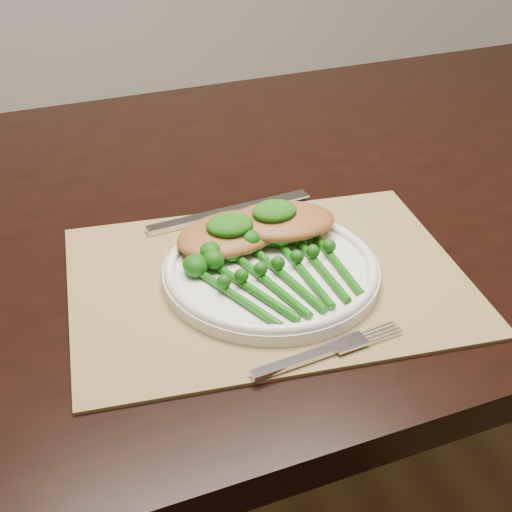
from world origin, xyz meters
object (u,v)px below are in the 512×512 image
object	(u,v)px
chicken_fillet_left	(230,234)
broccolini_bundle	(288,279)
placemat	(267,279)
dinner_plate	(271,270)
dining_table	(261,391)

from	to	relation	value
chicken_fillet_left	broccolini_bundle	bearing A→B (deg)	-83.58
chicken_fillet_left	broccolini_bundle	xyz separation A→B (m)	(0.04, -0.10, -0.01)
placemat	chicken_fillet_left	size ratio (longest dim) A/B	3.32
placemat	dinner_plate	xyz separation A→B (m)	(0.00, -0.00, 0.01)
dinner_plate	broccolini_bundle	bearing A→B (deg)	-78.22
dining_table	placemat	world-z (taller)	placemat
dining_table	broccolini_bundle	size ratio (longest dim) A/B	8.28
chicken_fillet_left	placemat	bearing A→B (deg)	-82.12
dinner_plate	chicken_fillet_left	distance (m)	0.07
dining_table	placemat	xyz separation A→B (m)	(-0.07, -0.20, 0.37)
broccolini_bundle	chicken_fillet_left	bearing A→B (deg)	98.73
dinner_plate	broccolini_bundle	xyz separation A→B (m)	(0.01, -0.03, 0.01)
chicken_fillet_left	broccolini_bundle	size ratio (longest dim) A/B	0.68
dinner_plate	chicken_fillet_left	world-z (taller)	chicken_fillet_left
dining_table	dinner_plate	world-z (taller)	dinner_plate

